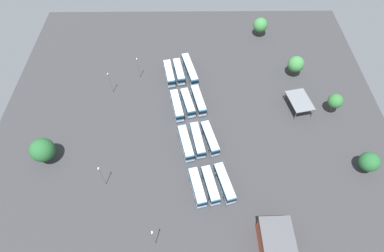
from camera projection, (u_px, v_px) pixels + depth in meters
The scene contains 24 objects.
ground_plane at pixel (193, 124), 97.42m from camera, with size 122.73×122.73×0.00m, color #333335.
bus_row0_slot0 at pixel (224, 183), 83.28m from camera, with size 11.48×5.51×3.61m.
bus_row0_slot1 at pixel (210, 185), 82.91m from camera, with size 10.79×4.94×3.61m.
bus_row0_slot2 at pixel (197, 187), 82.53m from camera, with size 10.89×4.96×3.61m.
bus_row1_slot0 at pixel (210, 138), 91.97m from camera, with size 11.45×5.49×3.61m.
bus_row1_slot1 at pixel (197, 140), 91.59m from camera, with size 11.57×4.67×3.61m.
bus_row1_slot2 at pixel (186, 143), 90.93m from camera, with size 11.65×5.08×3.61m.
bus_row2_slot0 at pixel (198, 100), 100.87m from camera, with size 11.62×5.12×3.61m.
bus_row2_slot1 at pixel (188, 103), 100.29m from camera, with size 10.86×5.13×3.61m.
bus_row2_slot2 at pixel (177, 106), 99.57m from camera, with size 11.78×4.88×3.61m.
bus_row3_slot0 at pixel (190, 70), 109.54m from camera, with size 14.41×6.15×3.61m.
bus_row3_slot1 at pixel (179, 72), 108.89m from camera, with size 11.06×4.61×3.61m.
bus_row3_slot2 at pixel (169, 73), 108.37m from camera, with size 11.24×4.63×3.61m.
depot_building at pixel (275, 239), 73.25m from camera, with size 9.37×7.84×6.12m.
maintenance_shelter at pixel (300, 100), 98.45m from camera, with size 10.48×8.20×3.92m.
lamp_post_near_entrance at pixel (138, 67), 106.05m from camera, with size 0.56×0.28×8.68m.
lamp_post_by_building at pixel (154, 238), 71.88m from camera, with size 0.56×0.28×8.60m.
lamp_post_far_corner at pixel (102, 176), 81.26m from camera, with size 0.56×0.28×8.91m.
lamp_post_mid_lot at pixel (110, 82), 101.74m from camera, with size 0.56×0.28×8.76m.
tree_east_edge at pixel (335, 101), 96.38m from camera, with size 4.62×4.62×7.51m.
tree_northwest at pixel (260, 25), 120.27m from camera, with size 5.51×5.51×7.55m.
tree_west_edge at pixel (42, 150), 85.71m from camera, with size 6.80×6.80×8.55m.
tree_northeast at pixel (369, 162), 84.05m from camera, with size 5.51×5.51×7.41m.
tree_south_edge at pixel (296, 64), 106.51m from camera, with size 5.56×5.56×7.92m.
Camera 1 is at (-58.41, 0.82, 77.96)m, focal length 28.92 mm.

